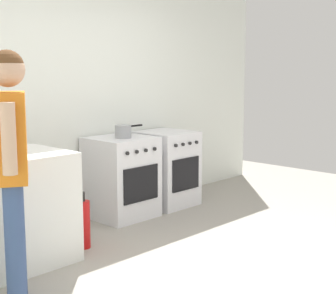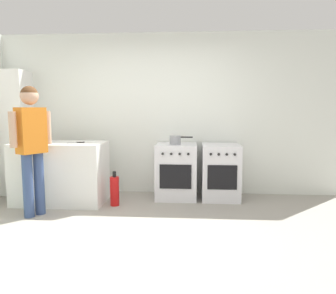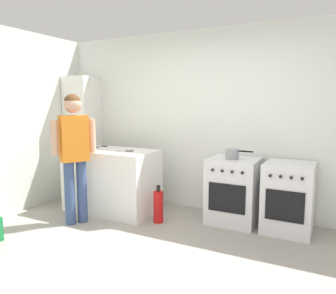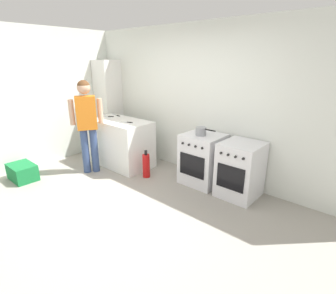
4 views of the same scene
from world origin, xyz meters
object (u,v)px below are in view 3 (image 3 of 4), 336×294
oven_left (234,190)px  oven_right (288,197)px  pot (232,154)px  person (74,147)px  knife_utility (125,151)px  knife_carving (100,146)px  larder_cabinet (83,137)px  fire_extinguisher (158,206)px  knife_bread (88,147)px

oven_left → oven_right: 0.68m
oven_left → pot: size_ratio=2.42×
oven_right → pot: size_ratio=2.42×
oven_left → person: 2.15m
oven_left → knife_utility: bearing=-164.4°
knife_carving → larder_cabinet: bearing=157.6°
pot → knife_carving: pot is taller
fire_extinguisher → oven_right: bearing=17.1°
oven_right → larder_cabinet: (-3.33, 0.10, 0.57)m
knife_utility → fire_extinguisher: (0.57, -0.08, -0.69)m
fire_extinguisher → knife_carving: bearing=164.0°
knife_bread → larder_cabinet: larder_cabinet is taller
fire_extinguisher → oven_left: bearing=28.8°
oven_right → knife_utility: knife_utility is taller
pot → oven_left: bearing=76.0°
oven_right → fire_extinguisher: (-1.55, -0.48, -0.21)m
person → knife_utility: bearing=57.8°
oven_left → knife_utility: 1.57m
knife_utility → larder_cabinet: size_ratio=0.12×
oven_right → knife_bread: size_ratio=2.77×
fire_extinguisher → larder_cabinet: 2.03m
knife_carving → oven_left: bearing=3.3°
oven_left → knife_carving: bearing=-176.7°
fire_extinguisher → larder_cabinet: bearing=162.0°
knife_carving → larder_cabinet: larder_cabinet is taller
knife_utility → person: bearing=-122.2°
person → oven_right: bearing=21.7°
fire_extinguisher → pot: bearing=26.1°
fire_extinguisher → knife_utility: bearing=172.2°
pot → fire_extinguisher: pot is taller
knife_utility → knife_carving: size_ratio=0.73×
larder_cabinet → knife_utility: bearing=-22.5°
knife_carving → fire_extinguisher: knife_carving is taller
oven_left → knife_carving: size_ratio=2.58×
oven_left → person: (-1.81, -0.99, 0.59)m
pot → fire_extinguisher: size_ratio=0.70×
knife_carving → oven_right: bearing=2.5°
oven_left → knife_carving: 2.16m
knife_bread → fire_extinguisher: (1.28, -0.13, -0.69)m
knife_utility → fire_extinguisher: bearing=-7.8°
pot → knife_utility: 1.46m
oven_right → larder_cabinet: bearing=178.2°
knife_bread → person: (0.34, -0.65, 0.11)m
oven_right → fire_extinguisher: oven_right is taller
knife_carving → larder_cabinet: (-0.54, 0.22, 0.10)m
oven_right → knife_carving: knife_carving is taller
pot → larder_cabinet: 2.64m
oven_left → knife_bread: size_ratio=2.77×
knife_utility → knife_carving: bearing=157.4°
knife_utility → knife_bread: 0.71m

